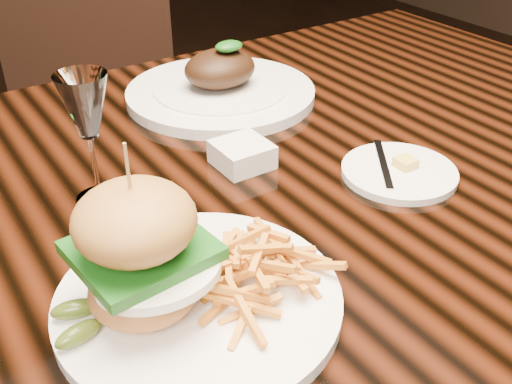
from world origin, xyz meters
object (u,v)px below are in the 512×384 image
far_dish (221,88)px  wine_glass (86,111)px  burger_plate (186,271)px  chair_far (89,90)px  dining_table (205,229)px

far_dish → wine_glass: bearing=-146.8°
burger_plate → chair_far: 1.15m
far_dish → chair_far: size_ratio=0.33×
wine_glass → chair_far: bearing=72.6°
far_dish → dining_table: bearing=-125.8°
dining_table → wine_glass: wine_glass is taller
dining_table → far_dish: (0.16, 0.22, 0.10)m
burger_plate → far_dish: (0.29, 0.42, -0.03)m
dining_table → burger_plate: bearing=-122.4°
burger_plate → far_dish: size_ratio=0.88×
burger_plate → chair_far: bearing=82.4°
chair_far → dining_table: bearing=-74.2°
dining_table → chair_far: size_ratio=1.68×
far_dish → burger_plate: bearing=-124.2°
far_dish → chair_far: bearing=91.9°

